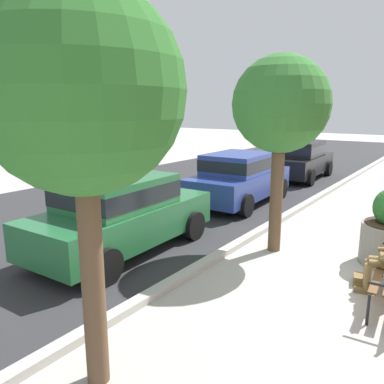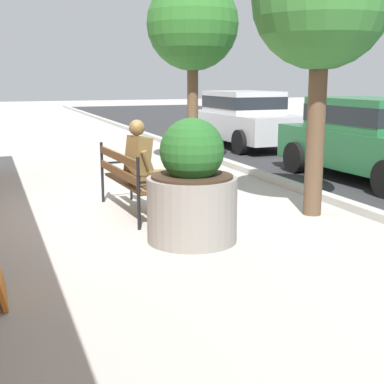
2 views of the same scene
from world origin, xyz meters
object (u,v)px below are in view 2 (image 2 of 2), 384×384
at_px(park_bench, 129,177).
at_px(parked_car_silver, 244,117).
at_px(bronze_statue_seated, 148,170).
at_px(street_tree_down_street, 322,2).
at_px(street_tree_near_bench, 193,26).
at_px(concrete_planter, 192,190).
at_px(parked_car_green, 373,137).

height_order(park_bench, parked_car_silver, parked_car_silver).
xyz_separation_m(bronze_statue_seated, street_tree_down_street, (0.76, 2.22, 2.25)).
bearing_deg(street_tree_near_bench, bronze_statue_seated, -28.78).
bearing_deg(street_tree_down_street, concrete_planter, -74.18).
height_order(bronze_statue_seated, concrete_planter, concrete_planter).
height_order(concrete_planter, street_tree_near_bench, street_tree_near_bench).
relative_size(park_bench, street_tree_near_bench, 0.45).
relative_size(park_bench, bronze_statue_seated, 1.33).
distance_m(concrete_planter, parked_car_silver, 9.19).
bearing_deg(concrete_planter, bronze_statue_seated, -173.53).
bearing_deg(concrete_planter, street_tree_near_bench, 159.10).
relative_size(bronze_statue_seated, parked_car_green, 0.33).
distance_m(parked_car_silver, parked_car_green, 5.50).
height_order(concrete_planter, parked_car_green, parked_car_green).
xyz_separation_m(park_bench, concrete_planter, (1.57, 0.37, 0.08)).
relative_size(street_tree_down_street, parked_car_silver, 0.94).
bearing_deg(parked_car_green, parked_car_silver, 180.00).
xyz_separation_m(street_tree_down_street, parked_car_silver, (-7.37, 2.52, -2.08)).
xyz_separation_m(park_bench, parked_car_silver, (-6.38, 4.96, 0.30)).
distance_m(park_bench, street_tree_down_street, 3.54).
xyz_separation_m(park_bench, street_tree_down_street, (0.99, 2.44, 2.38)).
height_order(bronze_statue_seated, street_tree_down_street, street_tree_down_street).
bearing_deg(concrete_planter, park_bench, -166.91).
xyz_separation_m(bronze_statue_seated, concrete_planter, (1.34, 0.15, -0.04)).
height_order(bronze_statue_seated, street_tree_near_bench, street_tree_near_bench).
bearing_deg(street_tree_down_street, parked_car_silver, 161.09).
xyz_separation_m(concrete_planter, street_tree_down_street, (-0.59, 2.07, 2.30)).
xyz_separation_m(concrete_planter, parked_car_green, (-2.46, 4.59, 0.22)).
distance_m(street_tree_near_bench, parked_car_green, 4.41).
distance_m(bronze_statue_seated, parked_car_green, 4.88).
height_order(park_bench, bronze_statue_seated, bronze_statue_seated).
bearing_deg(park_bench, street_tree_down_street, 67.96).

